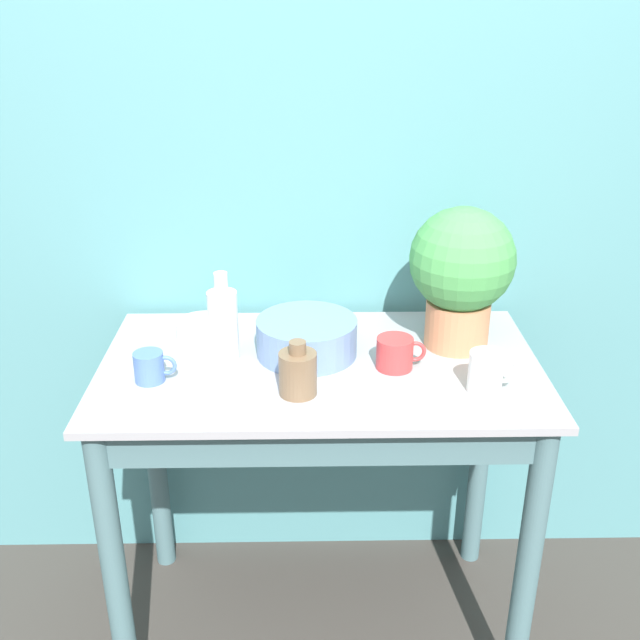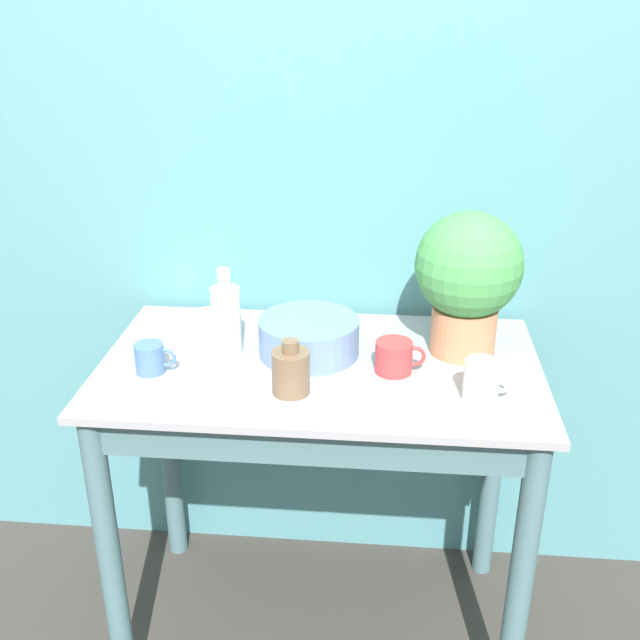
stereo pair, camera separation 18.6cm
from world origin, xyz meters
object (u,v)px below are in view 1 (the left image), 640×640
object	(u,v)px
potted_plant	(461,270)
mug_red	(395,353)
bowl_wash_large	(307,337)
bowl_small_enamel_white	(203,329)
bottle_short	(298,372)
mug_blue	(150,367)
mug_white	(487,372)
bottle_tall	(223,323)

from	to	relation	value
potted_plant	mug_red	bearing A→B (deg)	-144.02
bowl_wash_large	bowl_small_enamel_white	xyz separation A→B (m)	(-0.28, 0.12, -0.03)
bottle_short	bowl_small_enamel_white	world-z (taller)	bottle_short
mug_blue	bowl_small_enamel_white	distance (m)	0.27
mug_red	bowl_small_enamel_white	bearing A→B (deg)	158.85
bowl_wash_large	mug_white	distance (m)	0.47
bowl_wash_large	bowl_small_enamel_white	world-z (taller)	bowl_wash_large
mug_red	bottle_short	bearing A→B (deg)	-152.70
mug_white	mug_red	world-z (taller)	mug_white
mug_red	potted_plant	bearing A→B (deg)	35.98
bottle_short	mug_blue	bearing A→B (deg)	169.23
bowl_small_enamel_white	bottle_short	bearing A→B (deg)	-50.75
bowl_wash_large	mug_white	size ratio (longest dim) A/B	2.19
bottle_tall	mug_red	size ratio (longest dim) A/B	1.88
bowl_wash_large	mug_red	xyz separation A→B (m)	(0.22, -0.08, -0.01)
bottle_short	mug_red	distance (m)	0.27
bottle_short	mug_red	world-z (taller)	bottle_short
bottle_short	mug_white	size ratio (longest dim) A/B	1.14
mug_white	bowl_small_enamel_white	distance (m)	0.78
potted_plant	mug_white	size ratio (longest dim) A/B	3.16
mug_white	bowl_small_enamel_white	xyz separation A→B (m)	(-0.71, 0.32, -0.03)
potted_plant	mug_red	distance (m)	0.28
bowl_wash_large	bottle_tall	size ratio (longest dim) A/B	1.11
bowl_wash_large	bottle_short	world-z (taller)	bottle_short
bottle_short	bowl_small_enamel_white	bearing A→B (deg)	129.25
bottle_short	bowl_small_enamel_white	distance (m)	0.42
bottle_tall	mug_blue	distance (m)	0.21
mug_blue	bowl_small_enamel_white	bearing A→B (deg)	69.06
mug_white	mug_red	xyz separation A→B (m)	(-0.20, 0.12, -0.01)
bottle_short	mug_blue	distance (m)	0.37
potted_plant	bottle_short	size ratio (longest dim) A/B	2.78
bowl_wash_large	bottle_tall	world-z (taller)	bottle_tall
bottle_tall	mug_white	xyz separation A→B (m)	(0.64, -0.18, -0.05)
mug_white	mug_red	bearing A→B (deg)	148.60
mug_blue	mug_white	bearing A→B (deg)	-4.67
potted_plant	mug_white	bearing A→B (deg)	-84.45
mug_red	bottle_tall	bearing A→B (deg)	171.93
mug_white	bottle_short	bearing A→B (deg)	-179.66
bottle_tall	bottle_short	xyz separation A→B (m)	(0.19, -0.19, -0.04)
bowl_wash_large	mug_white	bearing A→B (deg)	-25.67
bowl_wash_large	bottle_tall	xyz separation A→B (m)	(-0.21, -0.02, 0.05)
bowl_wash_large	bowl_small_enamel_white	size ratio (longest dim) A/B	1.76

